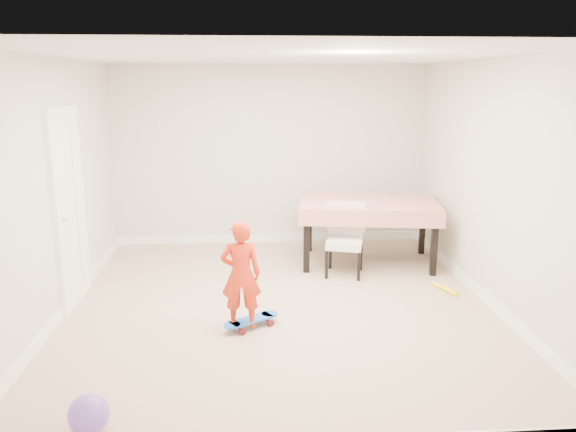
{
  "coord_description": "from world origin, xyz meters",
  "views": [
    {
      "loc": [
        -0.32,
        -5.64,
        2.37
      ],
      "look_at": [
        0.1,
        0.2,
        0.95
      ],
      "focal_mm": 35.0,
      "sensor_mm": 36.0,
      "label": 1
    }
  ],
  "objects": [
    {
      "name": "ground",
      "position": [
        0.0,
        0.0,
        0.0
      ],
      "size": [
        5.0,
        5.0,
        0.0
      ],
      "primitive_type": "plane",
      "color": "tan",
      "rests_on": "ground"
    },
    {
      "name": "ceiling",
      "position": [
        0.0,
        0.0,
        2.58
      ],
      "size": [
        4.5,
        5.0,
        0.04
      ],
      "primitive_type": "cube",
      "color": "silver",
      "rests_on": "wall_back"
    },
    {
      "name": "wall_back",
      "position": [
        0.0,
        2.48,
        1.3
      ],
      "size": [
        4.5,
        0.04,
        2.6
      ],
      "primitive_type": "cube",
      "color": "beige",
      "rests_on": "ground"
    },
    {
      "name": "wall_front",
      "position": [
        0.0,
        -2.48,
        1.3
      ],
      "size": [
        4.5,
        0.04,
        2.6
      ],
      "primitive_type": "cube",
      "color": "beige",
      "rests_on": "ground"
    },
    {
      "name": "wall_left",
      "position": [
        -2.23,
        0.0,
        1.3
      ],
      "size": [
        0.04,
        5.0,
        2.6
      ],
      "primitive_type": "cube",
      "color": "beige",
      "rests_on": "ground"
    },
    {
      "name": "wall_right",
      "position": [
        2.23,
        0.0,
        1.3
      ],
      "size": [
        0.04,
        5.0,
        2.6
      ],
      "primitive_type": "cube",
      "color": "beige",
      "rests_on": "ground"
    },
    {
      "name": "door",
      "position": [
        -2.22,
        0.3,
        1.02
      ],
      "size": [
        0.11,
        0.94,
        2.11
      ],
      "primitive_type": "cube",
      "color": "white",
      "rests_on": "ground"
    },
    {
      "name": "baseboard_back",
      "position": [
        0.0,
        2.49,
        0.06
      ],
      "size": [
        4.5,
        0.02,
        0.12
      ],
      "primitive_type": "cube",
      "color": "white",
      "rests_on": "ground"
    },
    {
      "name": "baseboard_left",
      "position": [
        -2.24,
        0.0,
        0.06
      ],
      "size": [
        0.02,
        5.0,
        0.12
      ],
      "primitive_type": "cube",
      "color": "white",
      "rests_on": "ground"
    },
    {
      "name": "baseboard_right",
      "position": [
        2.24,
        0.0,
        0.06
      ],
      "size": [
        0.02,
        5.0,
        0.12
      ],
      "primitive_type": "cube",
      "color": "white",
      "rests_on": "ground"
    },
    {
      "name": "dining_table",
      "position": [
        1.24,
        1.42,
        0.42
      ],
      "size": [
        1.92,
        1.36,
        0.84
      ],
      "primitive_type": null,
      "rotation": [
        0.0,
        0.0,
        -0.15
      ],
      "color": "red",
      "rests_on": "ground"
    },
    {
      "name": "dining_chair",
      "position": [
        0.86,
        0.96,
        0.45
      ],
      "size": [
        0.62,
        0.68,
        0.89
      ],
      "primitive_type": null,
      "rotation": [
        0.0,
        0.0,
        -0.26
      ],
      "color": "silver",
      "rests_on": "ground"
    },
    {
      "name": "skateboard",
      "position": [
        -0.31,
        -0.51,
        0.05
      ],
      "size": [
        0.63,
        0.51,
        0.09
      ],
      "primitive_type": null,
      "rotation": [
        0.0,
        0.0,
        0.57
      ],
      "color": "blue",
      "rests_on": "ground"
    },
    {
      "name": "child",
      "position": [
        -0.41,
        -0.55,
        0.53
      ],
      "size": [
        0.39,
        0.26,
        1.06
      ],
      "primitive_type": "imported",
      "rotation": [
        0.0,
        0.0,
        3.16
      ],
      "color": "red",
      "rests_on": "ground"
    },
    {
      "name": "balloon",
      "position": [
        -1.44,
        -2.14,
        0.14
      ],
      "size": [
        0.28,
        0.28,
        0.28
      ],
      "primitive_type": "sphere",
      "color": "#7D54CA",
      "rests_on": "ground"
    },
    {
      "name": "foam_toy",
      "position": [
        1.93,
        0.3,
        0.03
      ],
      "size": [
        0.2,
        0.39,
        0.06
      ],
      "primitive_type": "cylinder",
      "rotation": [
        1.57,
        0.0,
        0.37
      ],
      "color": "yellow",
      "rests_on": "ground"
    }
  ]
}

